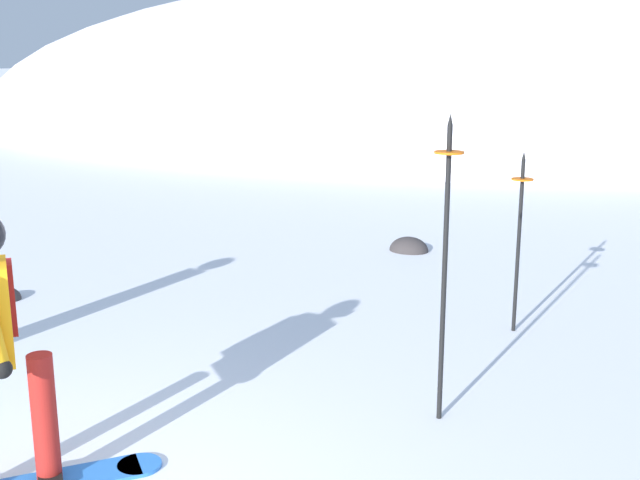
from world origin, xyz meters
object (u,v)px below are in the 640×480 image
rock_small (5,299)px  piste_marker_near (445,252)px  rock_mid (409,251)px  piste_marker_far (519,230)px

rock_small → piste_marker_near: bearing=-0.6°
rock_mid → rock_small: bearing=-122.1°
piste_marker_near → rock_small: 5.27m
piste_marker_far → rock_mid: size_ratio=3.19×
rock_small → piste_marker_far: bearing=22.3°
rock_mid → piste_marker_near: bearing=-60.9°
piste_marker_near → piste_marker_far: piste_marker_near is taller
rock_mid → piste_marker_far: bearing=-45.3°
rock_small → rock_mid: bearing=57.9°
rock_mid → rock_small: size_ratio=1.43×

